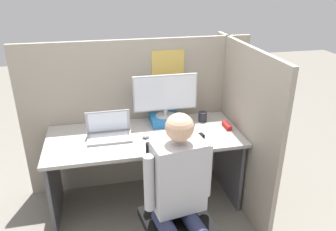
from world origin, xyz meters
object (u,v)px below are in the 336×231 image
object	(u,v)px
laptop	(109,133)
paper_box	(165,119)
office_chair	(177,206)
person	(179,192)
stapler	(227,126)
carrot_toy	(180,144)
coffee_mug	(203,117)
monitor	(165,95)

from	to	relation	value
laptop	paper_box	bearing A→B (deg)	20.32
office_chair	person	distance (m)	0.28
stapler	carrot_toy	xyz separation A→B (m)	(-0.50, -0.24, 0.00)
laptop	coffee_mug	distance (m)	0.91
laptop	stapler	size ratio (longest dim) A/B	2.64
person	coffee_mug	bearing A→B (deg)	64.69
stapler	person	bearing A→B (deg)	-128.16
office_chair	laptop	bearing A→B (deg)	120.96
monitor	carrot_toy	size ratio (longest dim) A/B	4.67
laptop	office_chair	distance (m)	0.88
laptop	stapler	distance (m)	1.07
paper_box	stapler	distance (m)	0.58
paper_box	laptop	size ratio (longest dim) A/B	0.75
laptop	person	world-z (taller)	person
paper_box	coffee_mug	world-z (taller)	coffee_mug
office_chair	person	xyz separation A→B (m)	(-0.02, -0.15, 0.24)
stapler	carrot_toy	distance (m)	0.56
laptop	monitor	bearing A→B (deg)	20.59
person	coffee_mug	world-z (taller)	person
laptop	person	distance (m)	0.96
monitor	person	size ratio (longest dim) A/B	0.47
paper_box	coffee_mug	xyz separation A→B (m)	(0.36, -0.04, 0.01)
monitor	office_chair	distance (m)	1.06
paper_box	stapler	world-z (taller)	paper_box
laptop	coffee_mug	bearing A→B (deg)	10.35
stapler	person	world-z (taller)	person
paper_box	monitor	xyz separation A→B (m)	(0.00, 0.00, 0.25)
monitor	coffee_mug	distance (m)	0.43
coffee_mug	paper_box	bearing A→B (deg)	174.24
stapler	person	distance (m)	1.07
person	carrot_toy	bearing A→B (deg)	75.38
paper_box	person	world-z (taller)	person
stapler	office_chair	distance (m)	0.97
office_chair	person	world-z (taller)	person
monitor	stapler	xyz separation A→B (m)	(0.53, -0.23, -0.26)
laptop	stapler	bearing A→B (deg)	-1.59
carrot_toy	coffee_mug	bearing A→B (deg)	52.75
carrot_toy	person	distance (m)	0.61
laptop	office_chair	world-z (taller)	laptop
office_chair	carrot_toy	bearing A→B (deg)	73.53
paper_box	office_chair	world-z (taller)	office_chair
laptop	office_chair	bearing A→B (deg)	-59.04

